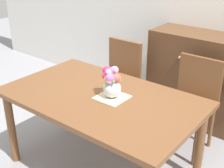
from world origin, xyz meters
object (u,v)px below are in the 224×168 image
at_px(chair_left, 119,76).
at_px(chair_right, 193,98).
at_px(flower_vase, 112,82).
at_px(dresser, 213,83).
at_px(dining_table, 101,105).

height_order(chair_left, chair_right, same).
height_order(chair_left, flower_vase, flower_vase).
distance_m(dresser, flower_vase, 1.40).
distance_m(dining_table, chair_right, 0.94).
height_order(chair_left, dresser, dresser).
distance_m(chair_left, chair_right, 0.87).
height_order(dining_table, chair_right, chair_right).
distance_m(chair_left, dresser, 1.01).
height_order(dining_table, chair_left, chair_left).
relative_size(dining_table, flower_vase, 6.63).
xyz_separation_m(dining_table, chair_right, (0.44, 0.82, -0.13)).
bearing_deg(dresser, chair_right, -89.85).
bearing_deg(dining_table, chair_right, 61.95).
xyz_separation_m(chair_left, dresser, (0.87, 0.51, -0.02)).
bearing_deg(chair_left, dining_table, 118.05).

